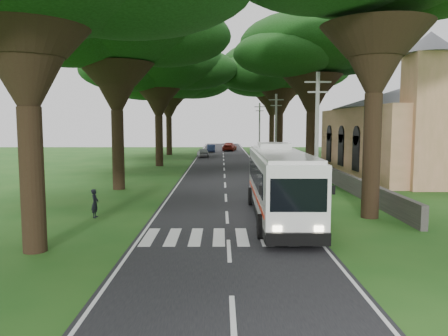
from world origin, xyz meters
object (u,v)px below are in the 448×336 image
object	(u,v)px
pole_far	(260,128)
distant_car_a	(203,153)
church	(410,123)
pole_near	(317,136)
distant_car_c	(229,147)
coach_bus	(279,183)
pole_mid	(276,130)
distant_car_b	(211,148)
pedestrian	(95,203)

from	to	relation	value
pole_far	distant_car_a	world-z (taller)	pole_far
church	pole_near	size ratio (longest dim) A/B	3.00
pole_near	distant_car_c	distance (m)	51.72
coach_bus	distant_car_a	bearing A→B (deg)	98.56
distant_car_c	distant_car_a	bearing A→B (deg)	83.61
pole_mid	distant_car_b	distance (m)	29.27
coach_bus	distant_car_b	size ratio (longest dim) A/B	3.16
church	distant_car_a	distance (m)	30.19
pedestrian	distant_car_b	bearing A→B (deg)	-5.58
church	pedestrian	xyz separation A→B (m)	(-24.80, -19.45, -4.15)
church	pole_far	distance (m)	27.41
pole_near	distant_car_b	world-z (taller)	pole_near
pedestrian	pole_far	bearing A→B (deg)	-16.02
pole_far	distant_car_b	xyz separation A→B (m)	(-7.55, 8.06, -3.53)
distant_car_c	pole_far	bearing A→B (deg)	120.47
coach_bus	pole_near	bearing A→B (deg)	57.28
distant_car_a	pole_near	bearing A→B (deg)	95.36
pole_mid	distant_car_a	distance (m)	19.28
pole_near	distant_car_c	bearing A→B (deg)	94.85
pole_near	pole_far	size ratio (longest dim) A/B	1.00
distant_car_a	distant_car_b	size ratio (longest dim) A/B	1.02
pole_far	pedestrian	size ratio (longest dim) A/B	5.29
pole_mid	distant_car_c	xyz separation A→B (m)	(-4.36, 31.42, -3.41)
pedestrian	distant_car_a	bearing A→B (deg)	-5.71
pole_near	distant_car_a	bearing A→B (deg)	102.96
pole_far	distant_car_b	bearing A→B (deg)	133.15
pole_near	distant_car_a	world-z (taller)	pole_near
distant_car_a	pole_mid	bearing A→B (deg)	109.04
pole_far	pedestrian	distance (m)	45.76
distant_car_a	distant_car_b	xyz separation A→B (m)	(0.95, 11.11, -0.03)
pole_mid	pole_far	bearing A→B (deg)	90.00
coach_bus	distant_car_c	world-z (taller)	coach_bus
pole_near	coach_bus	world-z (taller)	pole_near
pole_mid	pole_far	xyz separation A→B (m)	(0.00, 20.00, 0.00)
distant_car_a	distant_car_b	distance (m)	11.15
distant_car_a	pedestrian	bearing A→B (deg)	76.91
pole_far	coach_bus	distance (m)	44.39
distant_car_a	pole_far	bearing A→B (deg)	-167.86
church	pole_far	world-z (taller)	church
distant_car_c	pedestrian	distance (m)	55.91
coach_bus	distant_car_b	bearing A→B (deg)	95.87
church	distant_car_b	world-z (taller)	church
pole_mid	coach_bus	world-z (taller)	pole_mid
pole_mid	distant_car_c	bearing A→B (deg)	97.91
church	coach_bus	size ratio (longest dim) A/B	2.01
pedestrian	coach_bus	bearing A→B (deg)	-92.23
distant_car_a	distant_car_b	world-z (taller)	distant_car_a
pole_far	distant_car_a	bearing A→B (deg)	-160.26
distant_car_a	distant_car_c	bearing A→B (deg)	-113.55
pole_near	pedestrian	distance (m)	13.47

